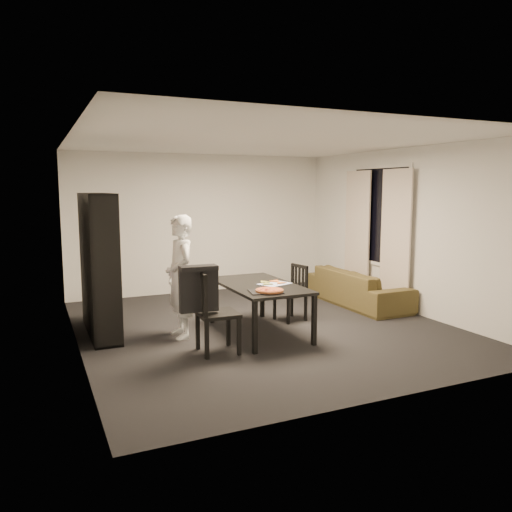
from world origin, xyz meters
name	(u,v)px	position (x,y,z in m)	size (l,w,h in m)	color
room	(263,236)	(0.00, 0.00, 1.30)	(5.01, 5.51, 2.61)	black
window_pane	(380,216)	(2.48, 0.60, 1.50)	(0.02, 1.40, 1.60)	black
window_frame	(380,216)	(2.48, 0.60, 1.50)	(0.03, 1.52, 1.72)	white
curtain_left	(395,239)	(2.40, 0.08, 1.15)	(0.03, 0.70, 2.25)	beige
curtain_right	(357,234)	(2.40, 1.12, 1.15)	(0.03, 0.70, 2.25)	beige
bookshelf	(99,264)	(-2.16, 0.60, 0.95)	(0.35, 1.50, 1.90)	black
dining_table	(259,288)	(-0.19, -0.28, 0.62)	(0.91, 1.63, 0.68)	black
chair_left	(210,307)	(-1.07, -0.81, 0.57)	(0.48, 0.48, 0.99)	black
chair_right	(294,289)	(0.59, 0.15, 0.47)	(0.45, 0.45, 0.83)	black
draped_jacket	(199,287)	(-1.21, -0.80, 0.82)	(0.46, 0.21, 0.55)	black
person	(180,277)	(-1.21, -0.01, 0.81)	(0.59, 0.39, 1.62)	white
baking_tray	(266,292)	(-0.33, -0.79, 0.69)	(0.40, 0.32, 0.01)	black
pepperoni_pizza	(270,290)	(-0.30, -0.83, 0.71)	(0.35, 0.35, 0.03)	brown
kitchen_towel	(274,284)	(0.00, -0.37, 0.68)	(0.40, 0.30, 0.01)	silver
pizza_slices	(271,282)	(-0.02, -0.32, 0.70)	(0.37, 0.31, 0.01)	#BF833B
sofa	(358,287)	(2.06, 0.57, 0.30)	(2.04, 0.80, 0.60)	#3B2F17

